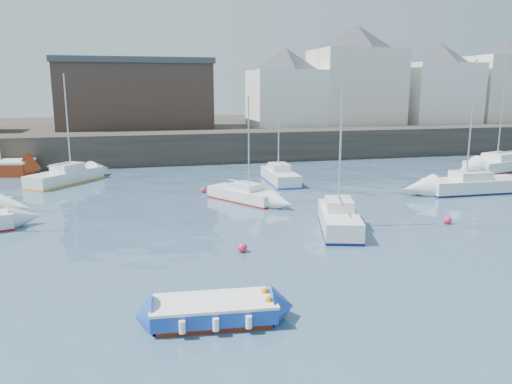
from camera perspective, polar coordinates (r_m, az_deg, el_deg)
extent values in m
plane|color=#2D4760|center=(18.00, 9.63, -12.38)|extent=(220.00, 220.00, 0.00)
cube|color=#28231E|center=(50.76, -6.40, 5.18)|extent=(90.00, 5.00, 3.00)
cube|color=#28231E|center=(68.56, -8.49, 6.76)|extent=(90.00, 32.00, 2.80)
cube|color=beige|center=(62.95, 11.26, 11.60)|extent=(10.00, 8.00, 9.00)
pyramid|color=#3A3D44|center=(63.23, 11.48, 16.95)|extent=(13.36, 13.36, 2.80)
cube|color=white|center=(67.96, 19.97, 10.49)|extent=(9.00, 7.00, 7.50)
pyramid|color=#3A3D44|center=(68.08, 20.28, 14.67)|extent=(11.88, 11.88, 2.45)
cube|color=beige|center=(73.34, 25.94, 10.46)|extent=(8.00, 7.00, 8.50)
pyramid|color=#3A3D44|center=(73.53, 26.34, 14.72)|extent=(11.14, 11.14, 2.45)
cube|color=white|center=(59.21, 3.38, 10.59)|extent=(8.00, 7.00, 6.50)
pyramid|color=#3A3D44|center=(59.29, 3.44, 14.92)|extent=(11.14, 11.14, 2.45)
cube|color=#3D2D26|center=(57.97, -13.61, 10.50)|extent=(16.00, 10.00, 7.00)
cube|color=#3A3D44|center=(58.03, -13.80, 14.25)|extent=(16.40, 10.40, 0.60)
cube|color=maroon|center=(16.44, -4.88, -14.35)|extent=(3.68, 1.76, 0.18)
cube|color=#1A46B3|center=(16.30, -4.90, -13.30)|extent=(4.01, 1.99, 0.49)
cube|color=white|center=(16.18, -4.92, -12.37)|extent=(4.09, 2.03, 0.09)
cube|color=white|center=(16.26, -4.90, -13.05)|extent=(3.19, 1.42, 0.44)
cube|color=#D2B689|center=(16.22, -4.91, -12.69)|extent=(0.37, 1.18, 0.07)
cylinder|color=white|center=(17.12, -8.56, -12.22)|extent=(0.20, 0.20, 0.39)
cylinder|color=white|center=(15.44, -8.44, -15.02)|extent=(0.20, 0.20, 0.39)
cylinder|color=white|center=(17.16, -5.15, -12.08)|extent=(0.20, 0.20, 0.39)
cylinder|color=white|center=(15.48, -4.61, -14.86)|extent=(0.20, 0.20, 0.39)
cylinder|color=white|center=(17.25, -1.77, -11.91)|extent=(0.20, 0.20, 0.39)
cylinder|color=white|center=(15.57, -0.83, -14.64)|extent=(0.20, 0.20, 0.39)
cube|color=silver|center=(32.85, -1.49, -0.35)|extent=(4.23, 5.32, 0.79)
cube|color=maroon|center=(32.93, -1.48, -0.93)|extent=(4.27, 5.37, 0.10)
cube|color=silver|center=(32.55, -1.16, 0.63)|extent=(2.05, 2.22, 0.44)
cylinder|color=silver|center=(31.94, -0.85, 5.49)|extent=(0.09, 0.09, 6.02)
cube|color=silver|center=(26.58, 9.47, -3.19)|extent=(3.41, 5.95, 1.02)
cube|color=#0A1439|center=(26.69, 9.44, -4.11)|extent=(3.45, 6.01, 0.14)
cube|color=silver|center=(26.66, 9.46, -1.39)|extent=(1.89, 2.30, 0.57)
cylinder|color=silver|center=(26.43, 9.62, 5.05)|extent=(0.11, 0.11, 6.52)
cube|color=silver|center=(38.73, 23.68, 0.67)|extent=(7.18, 2.39, 0.99)
cube|color=#101B3F|center=(38.81, 23.62, 0.05)|extent=(7.25, 2.41, 0.13)
cube|color=silver|center=(38.39, 23.34, 1.78)|extent=(2.53, 1.75, 0.55)
cylinder|color=silver|center=(37.76, 23.38, 7.50)|extent=(0.11, 0.11, 8.22)
cube|color=silver|center=(39.27, 2.77, 1.77)|extent=(2.05, 5.80, 0.94)
cube|color=#2047B7|center=(39.34, 2.76, 1.19)|extent=(2.07, 5.86, 0.13)
cube|color=silver|center=(39.42, 2.68, 2.88)|extent=(1.45, 2.06, 0.52)
cylinder|color=silver|center=(39.34, 2.61, 7.32)|extent=(0.10, 0.10, 6.59)
cube|color=silver|center=(50.29, 26.25, 2.83)|extent=(8.38, 5.01, 1.03)
cube|color=maroon|center=(50.35, 26.20, 2.33)|extent=(8.46, 5.06, 0.14)
cube|color=silver|center=(49.84, 26.10, 3.70)|extent=(3.26, 2.72, 0.57)
cylinder|color=silver|center=(49.17, 26.31, 8.64)|extent=(0.11, 0.11, 9.18)
cube|color=silver|center=(41.68, -20.96, 1.60)|extent=(5.59, 6.35, 0.97)
cube|color=gold|center=(41.75, -20.92, 1.04)|extent=(5.65, 6.41, 0.13)
cube|color=silver|center=(41.79, -20.73, 2.69)|extent=(2.61, 2.73, 0.54)
cylinder|color=silver|center=(41.66, -20.77, 7.43)|extent=(0.11, 0.11, 7.41)
sphere|color=#E52947|center=(22.87, -1.57, -6.86)|extent=(0.45, 0.45, 0.45)
sphere|color=#E52947|center=(29.39, 21.00, -3.40)|extent=(0.45, 0.45, 0.45)
sphere|color=#E52947|center=(35.78, -6.02, -0.04)|extent=(0.40, 0.40, 0.40)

